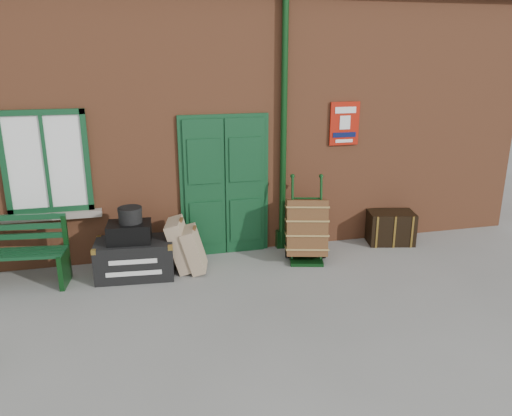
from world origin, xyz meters
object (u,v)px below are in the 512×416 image
object	(u,v)px
bench	(5,251)
dark_trunk	(390,227)
houdini_trunk	(135,259)
porter_trolley	(306,229)

from	to	relation	value
bench	dark_trunk	size ratio (longest dim) A/B	2.22
dark_trunk	houdini_trunk	bearing A→B (deg)	-162.89
bench	dark_trunk	xyz separation A→B (m)	(6.05, 0.19, -0.24)
porter_trolley	dark_trunk	xyz separation A→B (m)	(1.65, 0.32, -0.23)
porter_trolley	dark_trunk	size ratio (longest dim) A/B	1.71
bench	houdini_trunk	distance (m)	1.77
houdini_trunk	dark_trunk	xyz separation A→B (m)	(4.30, 0.33, -0.00)
porter_trolley	dark_trunk	world-z (taller)	porter_trolley
houdini_trunk	bench	bearing A→B (deg)	-179.72
bench	porter_trolley	distance (m)	4.40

